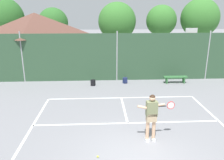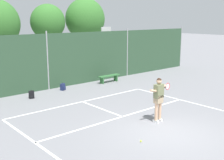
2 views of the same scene
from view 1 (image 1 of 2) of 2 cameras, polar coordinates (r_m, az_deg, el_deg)
ground_plane at (r=7.84m, az=6.36°, el=-19.48°), size 120.00×120.00×0.00m
court_markings at (r=8.36m, az=5.63°, el=-16.85°), size 8.30×11.10×0.01m
chainlink_fence at (r=15.54m, az=1.28°, el=5.87°), size 26.09×0.09×3.47m
basketball_hoop at (r=18.28m, az=19.44°, el=8.65°), size 0.90×0.67×3.55m
clubhouse_building at (r=19.86m, az=-18.86°, el=9.61°), size 6.71×5.92×4.67m
treeline_backdrop at (r=25.73m, az=-1.91°, el=15.24°), size 26.55×4.13×6.35m
tennis_player at (r=8.29m, az=10.22°, el=-8.55°), size 1.43×0.30×1.85m
tennis_ball at (r=7.84m, az=-3.70°, el=-19.08°), size 0.07×0.07×0.07m
backpack_black at (r=14.72m, az=-4.94°, el=-0.73°), size 0.32×0.31×0.46m
backpack_navy at (r=15.21m, az=3.39°, el=-0.11°), size 0.33×0.32×0.46m
courtside_bench at (r=15.75m, az=16.01°, el=0.48°), size 1.60×0.36×0.48m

